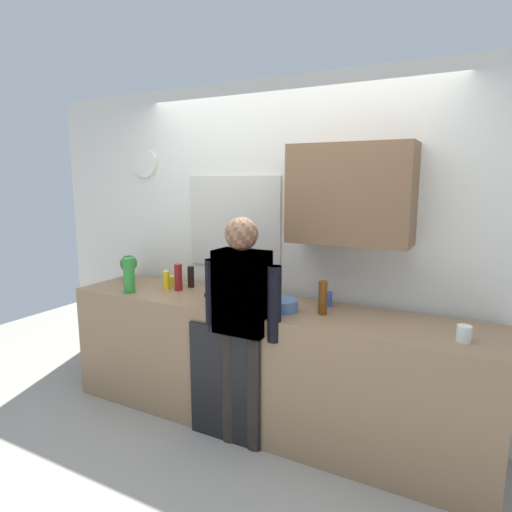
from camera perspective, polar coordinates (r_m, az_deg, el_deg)
name	(u,v)px	position (r m, az deg, el deg)	size (l,w,h in m)	color
ground_plane	(243,443)	(3.35, -1.75, -23.29)	(8.00, 8.00, 0.00)	#9E998E
kitchen_counter	(262,365)	(3.35, 0.83, -14.08)	(3.19, 0.64, 0.94)	#937251
dishwasher_panel	(224,385)	(3.17, -4.21, -16.54)	(0.56, 0.02, 0.84)	black
back_wall_assembly	(293,241)	(3.43, 4.83, 1.97)	(4.79, 0.42, 2.60)	silver
coffee_maker	(224,277)	(3.42, -4.27, -2.74)	(0.20, 0.20, 0.33)	black
bottle_dark_sauce	(191,277)	(3.71, -8.55, -2.71)	(0.06, 0.06, 0.18)	black
bottle_clear_soda	(129,275)	(3.64, -16.32, -2.46)	(0.09, 0.09, 0.28)	#2D8C33
bottle_green_wine	(213,286)	(3.13, -5.69, -3.90)	(0.07, 0.07, 0.30)	#195923
bottle_red_vinegar	(178,277)	(3.62, -10.16, -2.76)	(0.06, 0.06, 0.22)	maroon
bottle_amber_beer	(323,298)	(2.97, 8.75, -5.44)	(0.06, 0.06, 0.23)	brown
cup_blue_mug	(326,299)	(3.18, 9.22, -5.61)	(0.08, 0.08, 0.10)	#3351B2
cup_white_mug	(464,334)	(2.74, 25.64, -9.18)	(0.08, 0.08, 0.10)	white
cup_yellow_cup	(173,281)	(3.80, -10.88, -3.22)	(0.07, 0.07, 0.09)	yellow
mixing_bowl	(282,305)	(3.04, 3.44, -6.46)	(0.22, 0.22, 0.08)	#4C72A5
potted_plant	(129,266)	(4.07, -16.37, -1.27)	(0.15, 0.15, 0.23)	#9E5638
dish_soap	(166,280)	(3.69, -11.71, -3.09)	(0.06, 0.06, 0.18)	yellow
person_at_sink	(242,314)	(2.94, -1.85, -7.63)	(0.57, 0.22, 1.60)	brown
person_guest	(242,314)	(2.94, -1.85, -7.63)	(0.57, 0.22, 1.60)	brown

